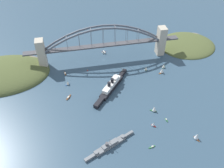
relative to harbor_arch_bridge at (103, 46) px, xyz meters
name	(u,v)px	position (x,y,z in m)	size (l,w,h in m)	color
ground_plane	(104,60)	(0.00, 0.00, -30.63)	(1400.00, 1400.00, 0.00)	#334C60
harbor_arch_bridge	(103,46)	(0.00, 0.00, 0.00)	(279.61, 17.21, 69.53)	#BCB29E
headland_west_shore	(187,45)	(-174.91, -18.02, -30.63)	(113.12, 101.42, 16.22)	#4C562D
headland_east_shore	(3,75)	(180.18, 9.01, -30.63)	(165.74, 113.74, 31.59)	#4C562D
ocean_liner	(111,86)	(1.62, 81.41, -24.85)	(69.51, 81.71, 19.57)	black
naval_cruiser	(109,145)	(25.30, 189.19, -27.79)	(70.83, 35.05, 16.61)	slate
seaplane_taxiing_near_bridge	(104,52)	(-4.01, -21.17, -28.59)	(7.94, 10.76, 4.81)	#B7B7B2
small_boat_0	(197,136)	(-90.39, 199.46, -25.15)	(7.30, 10.09, 11.85)	brown
small_boat_1	(146,68)	(-68.00, 45.66, -26.41)	(4.81, 8.47, 9.01)	#2D6B3D
small_boat_2	(166,120)	(-62.74, 161.88, -29.75)	(2.47, 7.21, 2.45)	#2D6B3D
small_boat_3	(68,83)	(70.36, 57.46, -26.58)	(8.06, 6.24, 8.59)	#234C8C
small_boat_4	(162,70)	(-93.02, 58.04, -25.46)	(10.27, 7.56, 11.29)	brown
small_boat_5	(69,97)	(71.47, 88.53, -29.77)	(8.58, 11.53, 2.34)	brown
small_boat_6	(164,66)	(-101.34, 45.07, -26.64)	(7.86, 7.47, 8.50)	#2D6B3D
small_boat_7	(153,124)	(-41.00, 167.63, -26.90)	(6.22, 6.49, 8.07)	#B2231E
small_boat_8	(154,109)	(-51.04, 141.53, -25.53)	(9.50, 7.31, 10.89)	#2D6B3D
small_boat_9	(152,147)	(-28.52, 200.82, -29.96)	(9.79, 3.54, 1.85)	#2D6B3D
small_boat_10	(65,73)	(73.34, 27.79, -29.73)	(3.18, 9.31, 2.51)	brown
channel_marker_buoy	(88,70)	(33.81, 26.58, -29.51)	(2.20, 2.20, 2.75)	red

